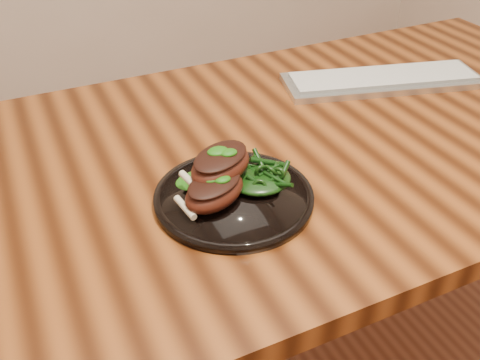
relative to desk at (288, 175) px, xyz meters
name	(u,v)px	position (x,y,z in m)	size (l,w,h in m)	color
desk	(288,175)	(0.00, 0.00, 0.00)	(1.60, 0.80, 0.75)	#361506
plate	(234,197)	(-0.18, -0.13, 0.09)	(0.25, 0.25, 0.02)	black
lamb_chop_front	(214,190)	(-0.21, -0.14, 0.12)	(0.13, 0.11, 0.05)	#44170D
lamb_chop_back	(220,164)	(-0.19, -0.10, 0.14)	(0.14, 0.12, 0.05)	#44170D
herb_smear	(202,179)	(-0.21, -0.08, 0.10)	(0.09, 0.06, 0.01)	#0E4907
greens_heap	(261,176)	(-0.13, -0.13, 0.11)	(0.10, 0.09, 0.04)	black
keyboard	(383,80)	(0.31, 0.12, 0.09)	(0.46, 0.24, 0.02)	#B9BCBE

